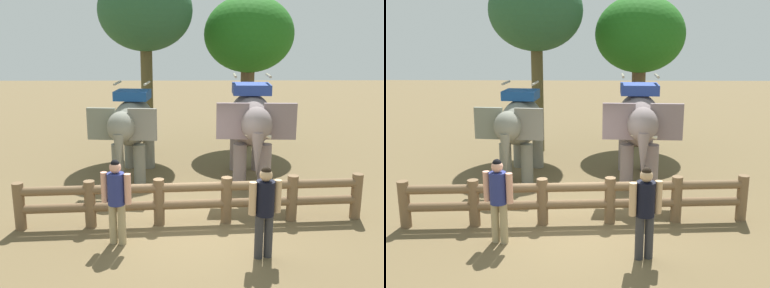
% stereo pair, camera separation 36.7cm
% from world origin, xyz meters
% --- Properties ---
extents(ground_plane, '(60.00, 60.00, 0.00)m').
position_xyz_m(ground_plane, '(0.00, 0.00, 0.00)').
color(ground_plane, brown).
extents(log_fence, '(7.69, 0.79, 1.05)m').
position_xyz_m(log_fence, '(-0.00, 0.17, 0.60)').
color(log_fence, brown).
rests_on(log_fence, ground).
extents(elephant_near_left, '(1.83, 3.24, 2.76)m').
position_xyz_m(elephant_near_left, '(-1.70, 3.53, 1.55)').
color(elephant_near_left, gray).
rests_on(elephant_near_left, ground).
extents(elephant_center, '(2.00, 3.49, 3.00)m').
position_xyz_m(elephant_center, '(1.66, 3.16, 1.69)').
color(elephant_center, gray).
rests_on(elephant_center, ground).
extents(tourist_woman_in_black, '(0.61, 0.41, 1.76)m').
position_xyz_m(tourist_woman_in_black, '(-1.52, -0.82, 1.02)').
color(tourist_woman_in_black, tan).
rests_on(tourist_woman_in_black, ground).
extents(tourist_man_in_blue, '(0.62, 0.42, 1.79)m').
position_xyz_m(tourist_man_in_blue, '(1.31, -1.43, 1.04)').
color(tourist_man_in_blue, '#2F2F33').
rests_on(tourist_man_in_blue, ground).
extents(tree_far_left, '(3.15, 3.15, 6.17)m').
position_xyz_m(tree_far_left, '(-1.50, 6.48, 4.76)').
color(tree_far_left, brown).
rests_on(tree_far_left, ground).
extents(tree_back_center, '(3.19, 3.19, 5.41)m').
position_xyz_m(tree_back_center, '(2.08, 7.37, 3.98)').
color(tree_back_center, brown).
rests_on(tree_back_center, ground).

